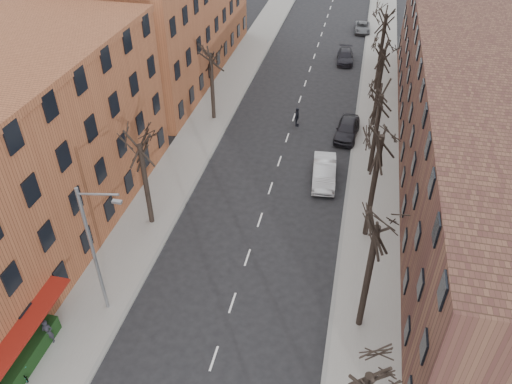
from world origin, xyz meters
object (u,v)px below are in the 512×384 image
Objects in this scene: silver_sedan at (324,172)px; pedestrian_a at (48,332)px; parked_car_near at (347,129)px; parked_car_mid at (345,57)px; bicycle at (19,371)px.

silver_sedan is 3.01× the size of pedestrian_a.
parked_car_near is 2.84× the size of pedestrian_a.
silver_sedan is 1.11× the size of parked_car_mid.
silver_sedan is 7.53m from parked_car_near.
parked_car_near is at bearing -2.70° from bicycle.
pedestrian_a reaches higher than bicycle.
parked_car_near is 32.30m from bicycle.
parked_car_mid reaches higher than bicycle.
parked_car_mid is 2.70× the size of pedestrian_a.
parked_car_mid is at bearing 85.43° from silver_sedan.
pedestrian_a is (-14.47, -26.37, 0.18)m from parked_car_near.
parked_car_near reaches higher than bicycle.
bicycle is at bearing -109.94° from parked_car_mid.
pedestrian_a reaches higher than silver_sedan.
parked_car_mid is (-1.50, 17.68, -0.16)m from parked_car_near.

